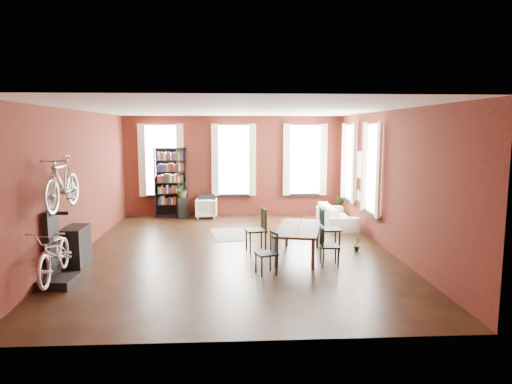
{
  "coord_description": "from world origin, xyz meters",
  "views": [
    {
      "loc": [
        -0.11,
        -10.18,
        2.76
      ],
      "look_at": [
        0.5,
        0.6,
        1.28
      ],
      "focal_mm": 32.0,
      "sensor_mm": 36.0,
      "label": 1
    }
  ],
  "objects": [
    {
      "name": "dining_chair_b",
      "position": [
        0.46,
        0.02,
        0.49
      ],
      "size": [
        0.53,
        0.53,
        0.97
      ],
      "primitive_type": "cube",
      "rotation": [
        0.0,
        0.0,
        -1.37
      ],
      "color": "black",
      "rests_on": "ground"
    },
    {
      "name": "dining_chair_a",
      "position": [
        0.57,
        -1.71,
        0.41
      ],
      "size": [
        0.48,
        0.48,
        0.82
      ],
      "primitive_type": "cube",
      "rotation": [
        0.0,
        0.0,
        -1.25
      ],
      "color": "#1B3C3D",
      "rests_on": "ground"
    },
    {
      "name": "striped_rug",
      "position": [
        -0.11,
        1.65,
        0.01
      ],
      "size": [
        1.16,
        1.64,
        0.01
      ],
      "primitive_type": "cube",
      "rotation": [
        0.0,
        0.0,
        0.14
      ],
      "color": "black",
      "rests_on": "ground"
    },
    {
      "name": "bookshelf",
      "position": [
        -2.0,
        4.3,
        1.1
      ],
      "size": [
        1.0,
        0.32,
        2.2
      ],
      "primitive_type": "cube",
      "color": "black",
      "rests_on": "ground"
    },
    {
      "name": "plant_stand",
      "position": [
        -1.65,
        4.1,
        0.33
      ],
      "size": [
        0.42,
        0.42,
        0.65
      ],
      "primitive_type": "cube",
      "rotation": [
        0.0,
        0.0,
        0.37
      ],
      "color": "black",
      "rests_on": "ground"
    },
    {
      "name": "bicycle_floor",
      "position": [
        -3.19,
        -2.25,
        1.05
      ],
      "size": [
        0.69,
        0.98,
        1.76
      ],
      "primitive_type": "imported",
      "rotation": [
        0.0,
        0.0,
        0.09
      ],
      "color": "beige",
      "rests_on": "bike_trainer"
    },
    {
      "name": "dining_table",
      "position": [
        1.37,
        -0.52,
        0.33
      ],
      "size": [
        1.3,
        2.07,
        0.65
      ],
      "primitive_type": "cube",
      "rotation": [
        0.0,
        0.0,
        -0.24
      ],
      "color": "brown",
      "rests_on": "ground"
    },
    {
      "name": "plant_on_stand",
      "position": [
        -1.61,
        4.06,
        0.85
      ],
      "size": [
        0.48,
        0.53,
        0.41
      ],
      "primitive_type": "imported",
      "rotation": [
        0.0,
        0.0,
        -0.02
      ],
      "color": "#325321",
      "rests_on": "plant_stand"
    },
    {
      "name": "white_armchair",
      "position": [
        -0.87,
        4.1,
        0.34
      ],
      "size": [
        0.66,
        0.62,
        0.67
      ],
      "primitive_type": "imported",
      "rotation": [
        0.0,
        0.0,
        3.12
      ],
      "color": "white",
      "rests_on": "ground"
    },
    {
      "name": "plant_by_sofa",
      "position": [
        3.37,
        4.14,
        0.15
      ],
      "size": [
        0.63,
        0.78,
        0.3
      ],
      "primitive_type": "imported",
      "rotation": [
        0.0,
        0.0,
        -0.43
      ],
      "color": "#2D5622",
      "rests_on": "ground"
    },
    {
      "name": "bicycle_hung",
      "position": [
        -3.15,
        -1.8,
        2.13
      ],
      "size": [
        0.47,
        1.0,
        1.66
      ],
      "primitive_type": "imported",
      "color": "#A5A8AD",
      "rests_on": "bike_wall_rack"
    },
    {
      "name": "dining_chair_d",
      "position": [
        2.17,
        -0.0,
        0.49
      ],
      "size": [
        0.47,
        0.47,
        0.98
      ],
      "primitive_type": "cube",
      "rotation": [
        0.0,
        0.0,
        1.6
      ],
      "color": "#183433",
      "rests_on": "ground"
    },
    {
      "name": "dining_chair_c",
      "position": [
        1.91,
        -1.22,
        0.41
      ],
      "size": [
        0.4,
        0.4,
        0.82
      ],
      "primitive_type": "cube",
      "rotation": [
        0.0,
        0.0,
        1.52
      ],
      "color": "black",
      "rests_on": "ground"
    },
    {
      "name": "cream_sofa",
      "position": [
        2.95,
        2.6,
        0.41
      ],
      "size": [
        0.61,
        2.08,
        0.81
      ],
      "primitive_type": "imported",
      "rotation": [
        0.0,
        0.0,
        1.57
      ],
      "color": "beige",
      "rests_on": "ground"
    },
    {
      "name": "bike_wall_rack",
      "position": [
        -3.4,
        -1.8,
        0.65
      ],
      "size": [
        0.16,
        0.6,
        1.3
      ],
      "primitive_type": "cube",
      "color": "black",
      "rests_on": "ground"
    },
    {
      "name": "bike_trainer",
      "position": [
        -3.18,
        -2.21,
        0.08
      ],
      "size": [
        0.61,
        0.61,
        0.17
      ],
      "primitive_type": "cube",
      "rotation": [
        0.0,
        0.0,
        -0.07
      ],
      "color": "black",
      "rests_on": "ground"
    },
    {
      "name": "plant_small",
      "position": [
        2.77,
        -0.15,
        0.08
      ],
      "size": [
        0.44,
        0.49,
        0.16
      ],
      "primitive_type": "imported",
      "rotation": [
        0.0,
        0.0,
        0.61
      ],
      "color": "#345B24",
      "rests_on": "ground"
    },
    {
      "name": "console_table",
      "position": [
        -3.28,
        -0.9,
        0.4
      ],
      "size": [
        0.4,
        0.8,
        0.8
      ],
      "primitive_type": "cube",
      "color": "black",
      "rests_on": "ground"
    },
    {
      "name": "room",
      "position": [
        0.25,
        0.62,
        2.14
      ],
      "size": [
        9.0,
        9.04,
        3.22
      ],
      "color": "black",
      "rests_on": "ground"
    }
  ]
}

